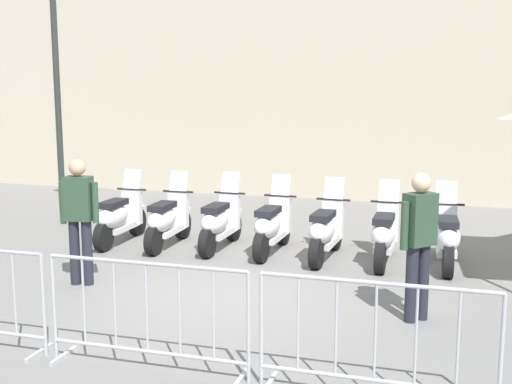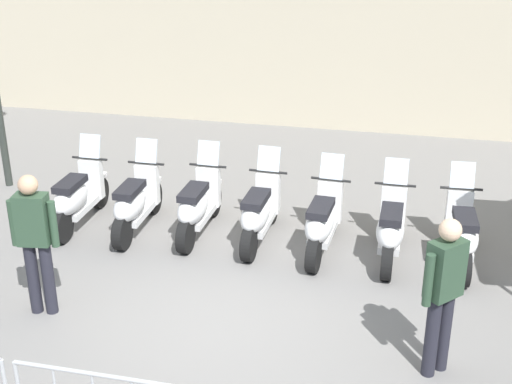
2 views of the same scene
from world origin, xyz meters
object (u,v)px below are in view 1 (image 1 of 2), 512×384
Objects in this scene: barrier_segment_1 at (147,317)px; officer_mid_plaza at (79,214)px; motorcycle_1 at (167,221)px; officer_near_row_end at (419,238)px; motorcycle_5 at (384,235)px; motorcycle_6 at (447,238)px; street_lamp at (55,40)px; barrier_segment_2 at (375,342)px; motorcycle_3 at (271,227)px; motorcycle_2 at (219,223)px; motorcycle_4 at (325,232)px; motorcycle_0 at (119,218)px.

barrier_segment_1 is 3.06m from officer_mid_plaza.
motorcycle_1 is 1.00× the size of officer_near_row_end.
motorcycle_5 and motorcycle_6 have the same top height.
motorcycle_6 is 8.04m from street_lamp.
barrier_segment_1 is 2.14m from barrier_segment_2.
motorcycle_3 is 3.15m from officer_mid_plaza.
motorcycle_2 and motorcycle_4 have the same top height.
motorcycle_3 is 1.00× the size of motorcycle_4.
motorcycle_1 and motorcycle_2 have the same top height.
motorcycle_3 is 1.00× the size of motorcycle_6.
motorcycle_1 is at bearing 176.31° from motorcycle_6.
motorcycle_1 is 0.84× the size of barrier_segment_1.
motorcycle_0 is 1.00× the size of officer_mid_plaza.
barrier_segment_1 is (-2.14, -4.28, 0.07)m from motorcycle_5.
motorcycle_4 is 1.82m from motorcycle_6.
motorcycle_1 is 0.91m from motorcycle_2.
barrier_segment_1 is 1.19× the size of officer_near_row_end.
motorcycle_3 is at bearing -1.93° from motorcycle_1.
barrier_segment_1 is 1.00× the size of barrier_segment_2.
officer_mid_plaza reaches higher than barrier_segment_2.
motorcycle_3 is at bearing 169.25° from motorcycle_4.
street_lamp is (-6.30, 6.12, 3.05)m from barrier_segment_2.
barrier_segment_1 is 3.22m from officer_near_row_end.
barrier_segment_1 is 1.19× the size of officer_mid_plaza.
motorcycle_0 is 2.71m from motorcycle_3.
officer_mid_plaza reaches higher than motorcycle_1.
motorcycle_6 is (1.82, -0.06, 0.00)m from motorcycle_4.
barrier_segment_2 is at bearing -101.63° from motorcycle_6.
motorcycle_3 is 0.91m from motorcycle_4.
officer_near_row_end is at bearing -33.48° from motorcycle_1.
officer_mid_plaza is at bearing -158.81° from motorcycle_6.
motorcycle_6 is (5.42, -0.36, 0.00)m from motorcycle_0.
motorcycle_1 and motorcycle_5 have the same top height.
street_lamp is 4.99m from officer_mid_plaza.
motorcycle_3 is 5.67m from street_lamp.
motorcycle_6 is at bearing 78.37° from barrier_segment_2.
motorcycle_0 reaches higher than barrier_segment_2.
motorcycle_6 is at bearing -3.69° from motorcycle_1.
barrier_segment_1 is at bearing -55.06° from street_lamp.
motorcycle_0 is 0.84× the size of barrier_segment_1.
officer_mid_plaza is (2.27, -3.61, -2.59)m from street_lamp.
street_lamp is at bearing 148.86° from officer_near_row_end.
street_lamp is at bearing 162.05° from motorcycle_3.
motorcycle_3 is 1.81m from motorcycle_5.
motorcycle_3 and motorcycle_6 have the same top height.
motorcycle_4 is (3.60, -0.30, 0.00)m from motorcycle_0.
motorcycle_4 is 2.82m from officer_near_row_end.
street_lamp reaches higher than motorcycle_3.
motorcycle_0 is 1.00× the size of motorcycle_2.
motorcycle_5 reaches higher than barrier_segment_1.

